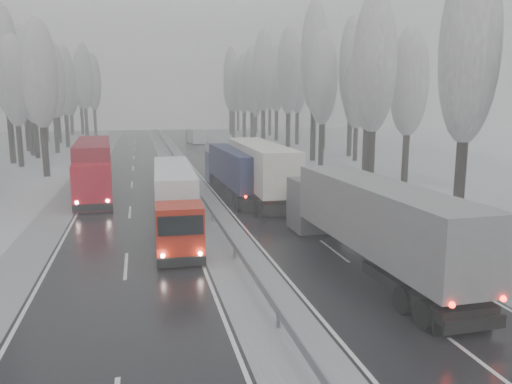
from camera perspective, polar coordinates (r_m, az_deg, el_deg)
name	(u,v)px	position (r m, az deg, el deg)	size (l,w,h in m)	color
carriageway_right	(256,191)	(43.20, -0.05, 0.07)	(7.50, 200.00, 0.03)	black
carriageway_left	(131,197)	(42.12, -14.10, -0.51)	(7.50, 200.00, 0.03)	black
median_slush	(195,194)	(42.34, -6.98, -0.21)	(3.00, 200.00, 0.04)	#A2A5AA
shoulder_right	(310,189)	(44.57, 6.17, 0.33)	(2.40, 200.00, 0.04)	#A2A5AA
shoulder_left	(67,199)	(42.51, -20.78, -0.77)	(2.40, 200.00, 0.04)	#A2A5AA
median_guardrail	(195,187)	(42.23, -7.00, 0.56)	(0.12, 200.00, 0.76)	slate
tree_16	(469,51)	(33.46, 23.20, 14.61)	(3.60, 3.60, 16.53)	black
tree_18	(375,64)	(42.94, 13.40, 14.05)	(3.60, 3.60, 16.58)	black
tree_19	(409,82)	(48.99, 17.12, 11.88)	(3.60, 3.60, 14.57)	black
tree_20	(368,76)	(51.69, 12.73, 12.78)	(3.60, 3.60, 15.71)	black
tree_21	(372,61)	(56.37, 13.09, 14.43)	(3.60, 3.60, 18.62)	black
tree_22	(323,80)	(60.95, 7.62, 12.61)	(3.60, 3.60, 15.86)	black
tree_23	(357,93)	(67.01, 11.48, 11.01)	(3.60, 3.60, 13.55)	black
tree_24	(315,58)	(66.52, 6.71, 14.97)	(3.60, 3.60, 20.49)	black
tree_25	(352,66)	(72.73, 10.88, 13.92)	(3.60, 3.60, 19.44)	black
tree_26	(289,71)	(76.05, 3.76, 13.60)	(3.60, 3.60, 18.78)	black
tree_27	(324,78)	(82.10, 7.83, 12.76)	(3.60, 3.60, 17.62)	black
tree_28	(263,72)	(86.05, 0.84, 13.59)	(3.60, 3.60, 19.62)	black
tree_29	(298,79)	(91.86, 4.80, 12.74)	(3.60, 3.60, 18.11)	black
tree_30	(252,81)	(95.52, -0.47, 12.59)	(3.60, 3.60, 17.86)	black
tree_31	(277,80)	(100.85, 2.38, 12.72)	(3.60, 3.60, 18.58)	black
tree_32	(244,84)	(102.85, -1.38, 12.23)	(3.60, 3.60, 17.33)	black
tree_33	(255,94)	(107.39, -0.15, 11.13)	(3.60, 3.60, 14.33)	black
tree_34	(233,84)	(109.65, -2.62, 12.20)	(3.60, 3.60, 17.63)	black
tree_35	(270,83)	(115.59, 1.60, 12.31)	(3.60, 3.60, 18.25)	black
tree_36	(231,78)	(119.63, -2.89, 12.83)	(3.60, 3.60, 20.23)	black
tree_37	(256,90)	(124.88, 0.01, 11.61)	(3.60, 3.60, 16.37)	black
tree_38	(230,86)	(130.26, -2.98, 11.99)	(3.60, 3.60, 17.97)	black
tree_39	(238,91)	(134.69, -2.08, 11.46)	(3.60, 3.60, 16.19)	black
tree_62	(39,75)	(56.03, -23.51, 12.19)	(3.60, 3.60, 16.04)	black
tree_64	(15,82)	(65.65, -25.87, 11.27)	(3.60, 3.60, 15.42)	black
tree_65	(5,61)	(70.07, -26.79, 13.20)	(3.60, 3.60, 19.48)	black
tree_66	(32,85)	(75.07, -24.18, 11.05)	(3.60, 3.60, 15.23)	black
tree_67	(27,78)	(79.29, -24.71, 11.79)	(3.60, 3.60, 17.09)	black
tree_68	(53,81)	(81.50, -22.22, 11.70)	(3.60, 3.60, 16.65)	black
tree_69	(22,70)	(86.36, -25.13, 12.51)	(3.60, 3.60, 19.35)	black
tree_70	(64,81)	(91.45, -21.09, 11.71)	(3.60, 3.60, 17.09)	black
tree_71	(37,73)	(96.19, -23.71, 12.39)	(3.60, 3.60, 19.61)	black
tree_72	(57,90)	(101.02, -21.82, 10.75)	(3.60, 3.60, 15.11)	black
tree_73	(43,83)	(105.45, -23.13, 11.34)	(3.60, 3.60, 17.22)	black
tree_74	(84,77)	(111.37, -19.09, 12.30)	(3.60, 3.60, 19.68)	black
tree_75	(40,81)	(116.52, -23.43, 11.58)	(3.60, 3.60, 18.60)	black
tree_76	(93,82)	(120.60, -18.13, 11.82)	(3.60, 3.60, 18.55)	black
tree_77	(70,95)	(125.08, -20.51, 10.37)	(3.60, 3.60, 14.32)	black
tree_78	(80,81)	(127.50, -19.50, 11.92)	(3.60, 3.60, 19.55)	black
tree_79	(70,88)	(131.73, -20.49, 11.10)	(3.60, 3.60, 17.07)	black
truck_grey_tarp	(367,217)	(23.69, 12.54, -2.77)	(3.02, 16.26, 4.15)	#505055
truck_blue_box	(234,168)	(41.46, -2.52, 2.80)	(2.87, 15.31, 3.91)	#1E214B
truck_cream_box	(257,166)	(39.81, 0.11, 2.98)	(3.05, 17.51, 4.48)	#B9B2A3
box_truck_distant	(195,136)	(94.14, -6.96, 6.38)	(2.95, 7.52, 2.74)	silver
truck_red_white	(174,194)	(30.78, -9.32, -0.19)	(2.73, 14.43, 3.68)	#B31909
truck_red_red	(93,164)	(43.79, -18.08, 3.07)	(3.72, 17.23, 4.39)	red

